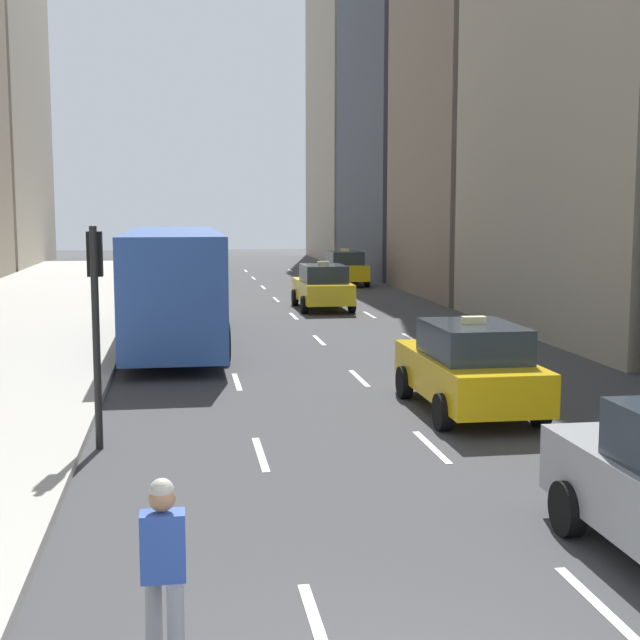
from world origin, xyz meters
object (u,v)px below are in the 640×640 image
object	(u,v)px
city_bus	(174,282)
traffic_light_pole	(96,301)
taxi_lead	(323,287)
skateboarder	(164,573)
taxi_second	(469,367)
taxi_third	(344,268)

from	to	relation	value
city_bus	traffic_light_pole	world-z (taller)	traffic_light_pole
taxi_lead	skateboarder	distance (m)	27.44
skateboarder	traffic_light_pole	distance (m)	7.81
taxi_lead	traffic_light_pole	xyz separation A→B (m)	(-6.75, -19.29, 1.53)
taxi_second	taxi_third	world-z (taller)	same
taxi_second	city_bus	size ratio (longest dim) A/B	0.38
traffic_light_pole	taxi_lead	bearing A→B (deg)	70.71
taxi_lead	traffic_light_pole	size ratio (longest dim) A/B	1.22
city_bus	skateboarder	distance (m)	18.74
taxi_lead	city_bus	xyz separation A→B (m)	(-5.61, -8.15, 0.91)
taxi_lead	taxi_second	xyz separation A→B (m)	(0.00, -17.77, 0.00)
taxi_lead	city_bus	bearing A→B (deg)	-124.56
taxi_third	traffic_light_pole	world-z (taller)	traffic_light_pole
taxi_second	traffic_light_pole	bearing A→B (deg)	-167.32
taxi_lead	taxi_second	size ratio (longest dim) A/B	1.00
city_bus	skateboarder	size ratio (longest dim) A/B	6.65
traffic_light_pole	taxi_second	bearing A→B (deg)	12.68
taxi_lead	taxi_second	bearing A→B (deg)	-90.00
taxi_second	taxi_third	bearing A→B (deg)	84.37
city_bus	taxi_second	bearing A→B (deg)	-59.75
city_bus	taxi_lead	bearing A→B (deg)	55.44
taxi_third	taxi_second	bearing A→B (deg)	-95.63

